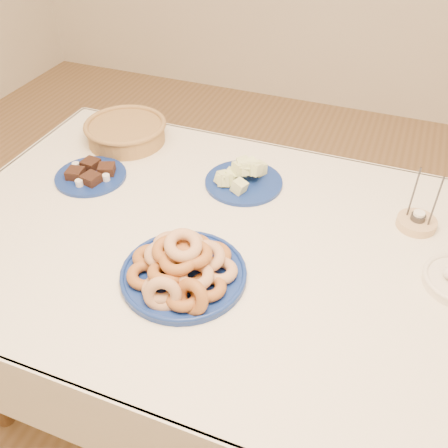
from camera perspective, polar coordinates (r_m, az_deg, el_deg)
The scene contains 7 objects.
ground at distance 1.98m, azimuth 0.55°, elevation -18.42°, with size 5.00×5.00×0.00m, color brown.
dining_table at distance 1.47m, azimuth 0.71°, elevation -5.02°, with size 1.71×1.11×0.75m.
donut_platter at distance 1.27m, azimuth -4.73°, elevation -5.05°, with size 0.37×0.37×0.15m.
melon_plate at distance 1.61m, azimuth 2.15°, elevation 5.38°, with size 0.27×0.27×0.09m.
brownie_plate at distance 1.70m, azimuth -14.99°, elevation 5.48°, with size 0.24×0.24×0.04m.
wicker_basket at distance 1.86m, azimuth -11.15°, elevation 10.37°, with size 0.38×0.38×0.08m.
candle_holder at distance 1.54m, azimuth 21.17°, elevation 0.25°, with size 0.15×0.15×0.19m.
Camera 1 is at (0.36, -0.99, 1.68)m, focal length 40.00 mm.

